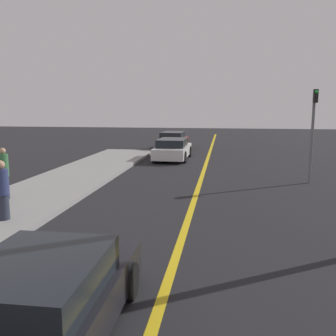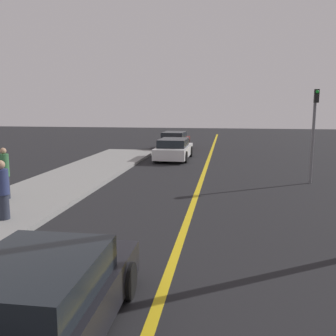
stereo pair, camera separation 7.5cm
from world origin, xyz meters
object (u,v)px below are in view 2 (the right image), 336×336
at_px(car_far_distant, 174,149).
at_px(car_parked_left_lot, 174,141).
at_px(traffic_light, 314,126).
at_px(pedestrian_by_sign, 5,173).
at_px(pedestrian_far_standing, 2,190).
at_px(car_ahead_center, 41,300).

relative_size(car_far_distant, car_parked_left_lot, 1.07).
bearing_deg(traffic_light, pedestrian_by_sign, -155.51).
bearing_deg(pedestrian_by_sign, pedestrian_far_standing, -59.33).
distance_m(car_parked_left_lot, traffic_light, 14.07).
bearing_deg(traffic_light, car_ahead_center, -117.10).
distance_m(pedestrian_by_sign, traffic_light, 12.17).
height_order(car_parked_left_lot, pedestrian_far_standing, pedestrian_far_standing).
bearing_deg(car_far_distant, traffic_light, -41.94).
xyz_separation_m(pedestrian_by_sign, traffic_light, (11.00, 5.01, 1.41)).
height_order(car_far_distant, pedestrian_far_standing, pedestrian_far_standing).
relative_size(car_parked_left_lot, traffic_light, 1.07).
bearing_deg(pedestrian_far_standing, traffic_light, 36.48).
height_order(car_far_distant, car_parked_left_lot, car_parked_left_lot).
height_order(pedestrian_by_sign, traffic_light, traffic_light).
xyz_separation_m(car_ahead_center, car_far_distant, (-0.69, 18.25, 0.02)).
xyz_separation_m(car_far_distant, pedestrian_far_standing, (-2.91, -13.49, 0.34)).
relative_size(car_parked_left_lot, pedestrian_far_standing, 2.54).
distance_m(pedestrian_far_standing, pedestrian_by_sign, 2.53).
bearing_deg(car_parked_left_lot, car_far_distant, -79.58).
bearing_deg(car_ahead_center, traffic_light, 62.11).
xyz_separation_m(car_far_distant, traffic_light, (6.81, -6.31, 1.80)).
bearing_deg(traffic_light, car_far_distant, 137.18).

